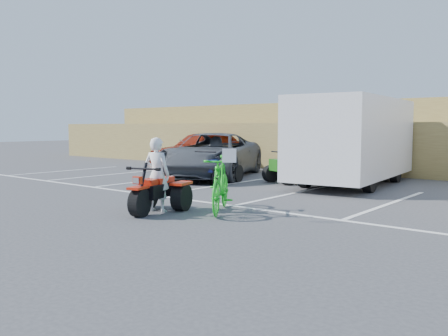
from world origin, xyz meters
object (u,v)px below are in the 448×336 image
Objects in this scene: grey_pickup at (212,155)px; quad_atv_blue at (215,183)px; red_trike_atv at (154,213)px; green_dirt_bike at (221,184)px; red_car at (202,149)px; rider at (157,175)px; quad_atv_green at (293,183)px; cargo_trailer at (353,139)px.

grey_pickup is 3.49× the size of quad_atv_blue.
grey_pickup is at bearing 104.76° from red_trike_atv.
red_trike_atv is at bearing -170.25° from green_dirt_bike.
red_trike_atv is 11.04m from red_car.
red_car reaches higher than rider.
quad_atv_green is (6.01, -2.28, -0.83)m from red_car.
cargo_trailer reaches higher than red_car.
red_trike_atv is at bearing -44.52° from red_car.
quad_atv_blue is at bearing 100.26° from red_trike_atv.
green_dirt_bike is at bearing -97.13° from cargo_trailer.
red_trike_atv is 0.82m from rider.
rider is at bearing -81.63° from grey_pickup.
cargo_trailer is (1.30, 7.12, 0.66)m from rider.
red_car is at bearing 125.73° from quad_atv_blue.
quad_atv_green is (3.26, 0.28, -0.80)m from grey_pickup.
cargo_trailer is 3.62× the size of quad_atv_blue.
green_dirt_bike is (1.12, 0.79, -0.19)m from rider.
quad_atv_blue is (-2.39, 4.77, -0.80)m from rider.
rider is 10.87m from red_car.
grey_pickup is 5.16m from cargo_trailer.
red_car is at bearing -69.50° from rider.
green_dirt_bike is 1.25× the size of quad_atv_green.
grey_pickup is 0.96× the size of cargo_trailer.
green_dirt_bike reaches higher than quad_atv_blue.
red_trike_atv is 0.26× the size of cargo_trailer.
cargo_trailer reaches higher than quad_atv_blue.
red_trike_atv is 0.27× the size of grey_pickup.
red_car is (-6.47, 8.73, 0.03)m from rider.
green_dirt_bike is at bearing -58.68° from quad_atv_blue.
rider is 5.39m from quad_atv_blue.
cargo_trailer reaches higher than rider.
cargo_trailer is (5.03, 0.95, 0.66)m from grey_pickup.
quad_atv_blue is (1.33, -1.40, -0.80)m from grey_pickup.
green_dirt_bike is at bearing 24.78° from red_trike_atv.
red_trike_atv is 0.77× the size of green_dirt_bike.
red_trike_atv is 5.48m from quad_atv_blue.
rider is 0.27× the size of cargo_trailer.
red_car is at bearing 162.81° from cargo_trailer.
cargo_trailer reaches higher than green_dirt_bike.
quad_atv_green is at bearing -101.93° from rider.
rider is 7.21m from grey_pickup.
cargo_trailer is 2.39m from quad_atv_green.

